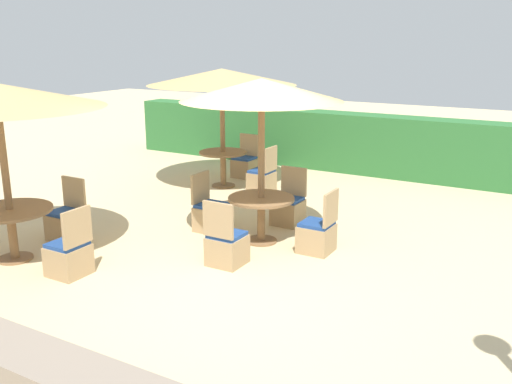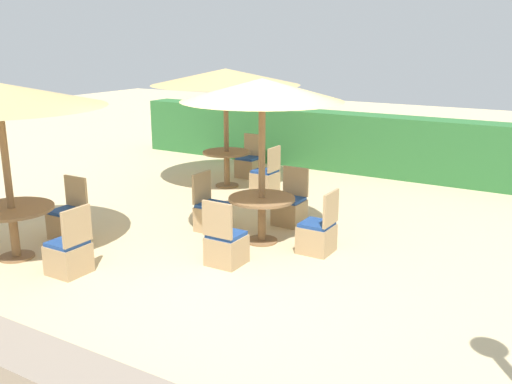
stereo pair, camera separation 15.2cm
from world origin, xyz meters
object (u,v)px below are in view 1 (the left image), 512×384
Objects in this scene: parasol_center at (262,91)px; patio_chair_center_south at (226,246)px; patio_chair_center_east at (317,235)px; patio_chair_front_left_east at (69,256)px; patio_chair_back_left_north at (245,165)px; patio_chair_back_left_east at (262,179)px; patio_chair_center_north at (288,209)px; round_table_back_left at (223,160)px; round_table_front_left at (11,219)px; parasol_back_left at (222,77)px; round_table_center at (261,208)px; patio_chair_center_west at (211,215)px; patio_chair_front_left_north at (67,222)px.

patio_chair_center_south is (0.03, -1.02, -2.01)m from parasol_center.
patio_chair_center_south is 1.00× the size of patio_chair_center_east.
patio_chair_center_east is (2.45, 2.38, 0.00)m from patio_chair_front_left_east.
patio_chair_back_left_north is 1.33m from patio_chair_back_left_east.
patio_chair_center_north reaches higher than round_table_back_left.
patio_chair_front_left_east is 1.00× the size of patio_chair_back_left_north.
patio_chair_front_left_east is (1.09, 0.01, -0.33)m from round_table_front_left.
parasol_back_left is (-0.77, 4.84, 1.97)m from patio_chair_front_left_east.
round_table_back_left is (-2.32, 2.50, -1.71)m from parasol_center.
parasol_back_left is 1.67m from round_table_back_left.
patio_chair_center_south is at bearing -88.30° from parasol_center.
round_table_center is 2.90m from patio_chair_back_left_east.
parasol_back_left is (0.32, 4.85, 1.64)m from round_table_front_left.
patio_chair_center_west is at bearing 176.55° from round_table_center.
patio_chair_center_west is (1.70, 1.42, 0.00)m from patio_chair_front_left_north.
round_table_center is (2.66, 1.36, 0.28)m from patio_chair_front_left_north.
patio_chair_center_east is at bearing -137.12° from patio_chair_back_left_east.
parasol_back_left is at bearing 132.78° from round_table_center.
patio_chair_back_left_east is (-1.40, 2.52, -0.28)m from round_table_center.
round_table_back_left is at bearing 92.71° from patio_chair_back_left_north.
patio_chair_back_left_east is (0.96, -0.92, 0.00)m from patio_chair_back_left_north.
patio_chair_center_south and patio_chair_back_left_east have the same top height.
patio_chair_center_east is 4.51m from parasol_back_left.
patio_chair_back_left_north reaches higher than round_table_center.
patio_chair_front_left_north is 0.38× the size of parasol_center.
patio_chair_back_left_east is at bearing 42.88° from patio_chair_center_east.
round_table_center is 0.95m from patio_chair_center_east.
patio_chair_front_left_north is 0.95× the size of round_table_back_left.
patio_chair_front_left_north reaches higher than round_table_center.
patio_chair_center_west is (-0.92, -0.92, 0.00)m from patio_chair_center_north.
patio_chair_front_left_north is at bearing 111.45° from patio_chair_center_east.
patio_chair_center_north is 1.00× the size of patio_chair_center_south.
patio_chair_front_left_north is 3.84m from patio_chair_center_east.
parasol_back_left is at bearing 92.71° from patio_chair_back_left_north.
parasol_center is at bearing 92.43° from patio_chair_center_east.
parasol_center is at bearing 86.55° from patio_chair_center_west.
patio_chair_center_west is 1.00× the size of patio_chair_back_left_north.
patio_chair_center_west reaches higher than round_table_front_left.
patio_chair_center_east is 1.00× the size of patio_chair_back_left_east.
patio_chair_center_north and patio_chair_back_left_north have the same top height.
parasol_center is at bearing 41.69° from round_table_front_left.
patio_chair_center_east reaches higher than round_table_center.
round_table_front_left is at bearing 87.31° from patio_chair_back_left_north.
patio_chair_back_left_east is (-1.36, 1.55, 0.00)m from patio_chair_center_north.
patio_chair_center_west is at bearing 132.69° from patio_chair_center_south.
patio_chair_front_left_north is at bearing -95.10° from parasol_back_left.
round_table_back_left is 0.96m from patio_chair_back_left_east.
patio_chair_back_left_east reaches higher than round_table_center.
patio_chair_center_north reaches higher than round_table_center.
round_table_back_left is at bearing 9.04° from patio_chair_front_left_east.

